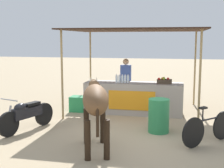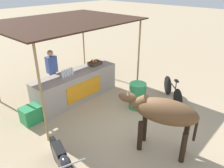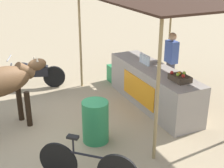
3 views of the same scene
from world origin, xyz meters
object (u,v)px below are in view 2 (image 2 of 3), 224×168
(stall_counter, at_px, (76,86))
(motorcycle_parked, at_px, (63,164))
(vendor_behind_counter, at_px, (53,73))
(cooler_box, at_px, (32,114))
(bicycle_leaning, at_px, (172,91))
(cow, at_px, (163,113))
(water_barrel, at_px, (137,96))
(fruit_crate, at_px, (95,63))

(stall_counter, height_order, motorcycle_parked, stall_counter)
(vendor_behind_counter, relative_size, cooler_box, 2.75)
(vendor_behind_counter, bearing_deg, bicycle_leaning, -53.20)
(cow, height_order, bicycle_leaning, cow)
(vendor_behind_counter, height_order, water_barrel, vendor_behind_counter)
(stall_counter, distance_m, bicycle_leaning, 3.20)
(stall_counter, xyz_separation_m, bicycle_leaning, (2.03, -2.47, -0.13))
(cooler_box, distance_m, cow, 3.67)
(water_barrel, relative_size, bicycle_leaning, 0.68)
(cooler_box, distance_m, motorcycle_parked, 2.43)
(fruit_crate, relative_size, vendor_behind_counter, 0.27)
(vendor_behind_counter, bearing_deg, motorcycle_parked, -121.66)
(cooler_box, relative_size, bicycle_leaning, 0.48)
(fruit_crate, height_order, water_barrel, fruit_crate)
(stall_counter, xyz_separation_m, cow, (-0.29, -3.39, 0.55))
(water_barrel, xyz_separation_m, bicycle_leaning, (1.13, -0.61, -0.07))
(fruit_crate, relative_size, water_barrel, 0.52)
(bicycle_leaning, bearing_deg, water_barrel, 151.65)
(cooler_box, height_order, cow, cow)
(stall_counter, xyz_separation_m, water_barrel, (0.90, -1.86, -0.06))
(cooler_box, relative_size, cow, 0.33)
(cow, bearing_deg, bicycle_leaning, 21.43)
(motorcycle_parked, bearing_deg, water_barrel, 10.06)
(stall_counter, bearing_deg, water_barrel, -64.17)
(stall_counter, relative_size, cooler_box, 5.00)
(fruit_crate, xyz_separation_m, cooler_box, (-2.64, -0.15, -0.79))
(stall_counter, distance_m, motorcycle_parked, 3.38)
(fruit_crate, relative_size, cooler_box, 0.73)
(cow, bearing_deg, fruit_crate, 70.44)
(water_barrel, bearing_deg, fruit_crate, 89.21)
(fruit_crate, height_order, vendor_behind_counter, vendor_behind_counter)
(fruit_crate, bearing_deg, cooler_box, -176.76)
(water_barrel, xyz_separation_m, motorcycle_parked, (-3.25, -0.58, 0.01))
(vendor_behind_counter, xyz_separation_m, motorcycle_parked, (-1.97, -3.19, -0.42))
(vendor_behind_counter, xyz_separation_m, bicycle_leaning, (2.41, -3.22, -0.50))
(cow, xyz_separation_m, bicycle_leaning, (2.33, 0.91, -0.68))
(bicycle_leaning, bearing_deg, fruit_crate, 113.65)
(vendor_behind_counter, distance_m, water_barrel, 2.94)
(cooler_box, distance_m, bicycle_leaning, 4.44)
(vendor_behind_counter, bearing_deg, stall_counter, -63.25)
(fruit_crate, bearing_deg, water_barrel, -90.79)
(fruit_crate, relative_size, bicycle_leaning, 0.35)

